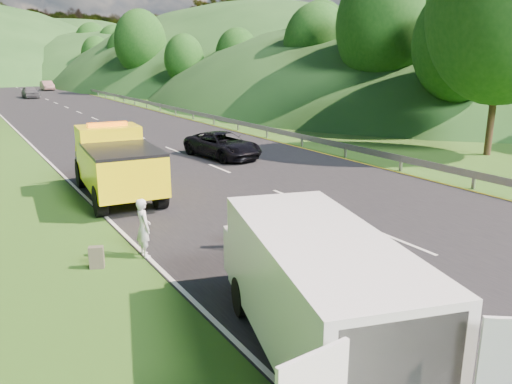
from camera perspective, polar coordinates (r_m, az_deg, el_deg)
ground at (r=15.00m, az=3.29°, el=-5.76°), size 320.00×320.00×0.00m
road_surface at (r=52.91m, az=-19.55°, el=8.56°), size 14.00×200.00×0.02m
guardrail at (r=66.76m, az=-15.73°, el=10.07°), size 0.06×140.00×1.52m
tree_line_right at (r=78.11m, az=-8.19°, el=11.15°), size 14.00×140.00×14.00m
hills_backdrop at (r=146.99m, az=-26.41°, el=11.60°), size 201.00×288.60×44.00m
tow_truck at (r=20.19m, az=-15.71°, el=3.24°), size 2.97×6.71×2.81m
white_van at (r=9.25m, az=6.80°, el=-10.60°), size 4.68×7.27×2.40m
woman at (r=14.33m, az=-12.54°, el=-7.16°), size 0.45×0.61×1.64m
child at (r=14.50m, az=-1.80°, el=-6.51°), size 0.61×0.51×1.11m
worker at (r=10.51m, az=15.35°, el=-16.08°), size 1.15×0.83×1.60m
suitcase at (r=13.79m, az=-17.76°, el=-7.12°), size 0.42×0.33×0.59m
spare_tire at (r=9.93m, az=19.78°, el=-18.52°), size 0.72×0.72×0.20m
passing_suv at (r=27.47m, az=-3.80°, el=3.93°), size 2.97×5.24×1.38m
dist_car_a at (r=74.12m, az=-24.34°, el=9.76°), size 1.84×4.57×1.56m
dist_car_b at (r=89.80m, az=-22.71°, el=10.66°), size 1.61×4.60×1.52m
dist_car_c at (r=106.02m, az=-26.27°, el=10.81°), size 1.94×4.77×1.38m
dist_car_d at (r=114.58m, az=-25.97°, el=11.06°), size 1.84×4.57×1.56m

